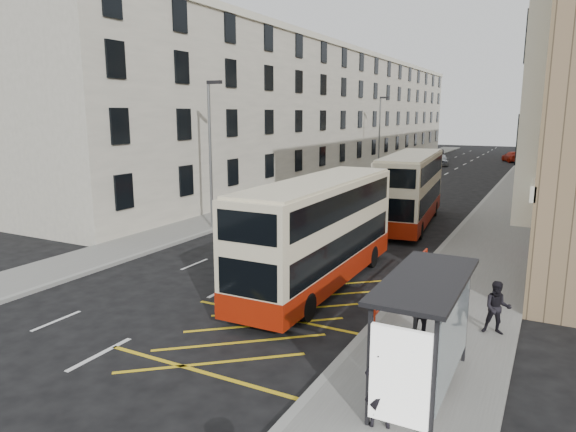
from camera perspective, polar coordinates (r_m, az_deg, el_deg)
The scene contains 20 objects.
ground at distance 16.56m, azimuth -14.96°, elevation -11.89°, with size 200.00×200.00×0.00m, color black.
pavement_right at distance 41.62m, azimuth 23.88°, elevation 1.58°, with size 4.00×120.00×0.15m, color slate.
pavement_left at distance 45.29m, azimuth 3.95°, elevation 3.24°, with size 3.00×120.00×0.15m, color slate.
kerb_right at distance 41.79m, azimuth 21.15°, elevation 1.82°, with size 0.25×120.00×0.15m, color gray.
kerb_left at distance 44.71m, azimuth 5.71°, elevation 3.11°, with size 0.25×120.00×0.15m, color gray.
road_markings at distance 57.40m, azimuth 17.00°, elevation 4.41°, with size 10.00×110.00×0.01m, color silver, non-canonical shape.
terrace_left at distance 61.42m, azimuth 4.83°, elevation 11.38°, with size 9.18×79.00×13.25m.
bus_shelter at distance 11.70m, azimuth 15.23°, elevation -10.57°, with size 1.65×4.25×2.70m.
guard_railing at distance 18.21m, azimuth 12.85°, elevation -6.75°, with size 0.06×6.56×1.01m.
street_lamp_near at distance 28.63m, azimuth -8.57°, elevation 7.63°, with size 0.93×0.18×8.00m.
street_lamp_far at distance 55.70m, azimuth 10.18°, elevation 9.31°, with size 0.93×0.18×8.00m.
double_decker_front at distance 19.11m, azimuth 3.46°, elevation -1.87°, with size 2.42×10.19×4.05m.
double_decker_rear at distance 30.57m, azimuth 13.46°, elevation 2.91°, with size 3.40×10.58×4.15m.
pedestrian_near at distance 11.02m, azimuth 10.22°, elevation -18.16°, with size 0.64×0.42×1.75m, color black.
pedestrian_mid at distance 16.13m, azimuth 22.22°, elevation -9.44°, with size 0.76×0.60×1.57m, color black.
pedestrian_far at distance 14.80m, azimuth 14.61°, elevation -10.18°, with size 1.10×0.46×1.87m, color black.
white_van at distance 58.18m, azimuth 12.64°, elevation 5.44°, with size 2.44×5.29×1.47m, color silver.
car_silver at distance 67.73m, azimuth 16.63°, elevation 6.01°, with size 1.66×4.13×1.41m, color #ACAFB5.
car_dark at distance 76.40m, azimuth 16.35°, elevation 6.57°, with size 1.46×4.20×1.38m, color black.
car_red at distance 75.81m, azimuth 23.72°, elevation 6.05°, with size 1.96×4.82×1.40m, color #B01C0A.
Camera 1 is at (10.53, -11.06, 6.42)m, focal length 32.00 mm.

